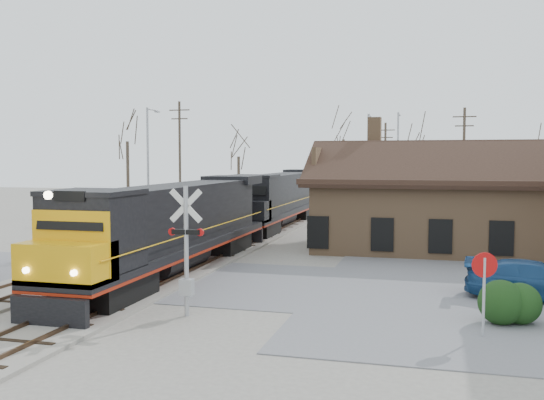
% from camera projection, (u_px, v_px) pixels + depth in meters
% --- Properties ---
extents(ground, '(140.00, 140.00, 0.00)m').
position_uv_depth(ground, '(164.00, 278.00, 27.12)').
color(ground, '#9D988E').
rests_on(ground, ground).
extents(road, '(60.00, 9.00, 0.03)m').
position_uv_depth(road, '(164.00, 278.00, 27.12)').
color(road, slate).
rests_on(road, ground).
extents(track_main, '(3.40, 90.00, 0.24)m').
position_uv_depth(track_main, '(258.00, 235.00, 41.57)').
color(track_main, '#9D988E').
rests_on(track_main, ground).
extents(track_siding, '(3.40, 90.00, 0.24)m').
position_uv_depth(track_siding, '(197.00, 233.00, 42.73)').
color(track_siding, '#9D988E').
rests_on(track_siding, ground).
extents(depot, '(15.20, 9.31, 7.90)m').
position_uv_depth(depot, '(440.00, 209.00, 35.42)').
color(depot, '#96704D').
rests_on(depot, ground).
extents(locomotive_lead, '(2.91, 19.46, 4.32)m').
position_uv_depth(locomotive_lead, '(170.00, 226.00, 27.70)').
color(locomotive_lead, black).
rests_on(locomotive_lead, ground).
extents(locomotive_trailing, '(2.91, 19.46, 4.09)m').
position_uv_depth(locomotive_trailing, '(278.00, 198.00, 46.72)').
color(locomotive_trailing, black).
rests_on(locomotive_trailing, ground).
extents(crossbuck_near, '(1.27, 0.33, 4.45)m').
position_uv_depth(crossbuck_near, '(186.00, 256.00, 20.54)').
color(crossbuck_near, '#A5A8AD').
rests_on(crossbuck_near, ground).
extents(crossbuck_far, '(1.07, 0.34, 3.79)m').
position_uv_depth(crossbuck_far, '(76.00, 224.00, 33.09)').
color(crossbuck_far, '#A5A8AD').
rests_on(crossbuck_far, ground).
extents(do_not_enter_sign, '(0.76, 0.22, 2.58)m').
position_uv_depth(do_not_enter_sign, '(484.00, 279.00, 18.10)').
color(do_not_enter_sign, '#A5A8AD').
rests_on(do_not_enter_sign, ground).
extents(parked_car, '(5.26, 2.48, 1.48)m').
position_uv_depth(parked_car, '(535.00, 281.00, 22.94)').
color(parked_car, navy).
rests_on(parked_car, ground).
extents(hedge_a, '(1.46, 1.46, 1.46)m').
position_uv_depth(hedge_a, '(501.00, 302.00, 19.56)').
color(hedge_a, black).
rests_on(hedge_a, ground).
extents(hedge_b, '(1.35, 1.35, 1.35)m').
position_uv_depth(hedge_b, '(520.00, 304.00, 19.61)').
color(hedge_b, black).
rests_on(hedge_b, ground).
extents(streetlight_a, '(0.25, 2.04, 9.16)m').
position_uv_depth(streetlight_a, '(149.00, 161.00, 45.77)').
color(streetlight_a, '#A5A8AD').
rests_on(streetlight_a, ground).
extents(streetlight_b, '(0.25, 2.04, 8.59)m').
position_uv_depth(streetlight_b, '(368.00, 166.00, 44.49)').
color(streetlight_b, '#A5A8AD').
rests_on(streetlight_b, ground).
extents(streetlight_c, '(0.25, 2.04, 9.64)m').
position_uv_depth(streetlight_c, '(398.00, 158.00, 56.82)').
color(streetlight_c, '#A5A8AD').
rests_on(streetlight_c, ground).
extents(utility_pole_a, '(2.00, 0.24, 10.61)m').
position_uv_depth(utility_pole_a, '(180.00, 156.00, 56.39)').
color(utility_pole_a, '#382D23').
rests_on(utility_pole_a, ground).
extents(utility_pole_b, '(2.00, 0.24, 9.19)m').
position_uv_depth(utility_pole_b, '(385.00, 163.00, 65.83)').
color(utility_pole_b, '#382D23').
rests_on(utility_pole_b, ground).
extents(utility_pole_c, '(2.00, 0.24, 9.80)m').
position_uv_depth(utility_pole_c, '(464.00, 161.00, 53.35)').
color(utility_pole_c, '#382D23').
rests_on(utility_pole_c, ground).
extents(tree_a, '(4.68, 4.68, 11.47)m').
position_uv_depth(tree_a, '(127.00, 130.00, 59.63)').
color(tree_a, '#382D23').
rests_on(tree_a, ground).
extents(tree_b, '(3.69, 3.69, 9.04)m').
position_uv_depth(tree_b, '(239.00, 148.00, 64.30)').
color(tree_b, '#382D23').
rests_on(tree_b, ground).
extents(tree_c, '(5.07, 5.07, 12.42)m').
position_uv_depth(tree_c, '(344.00, 129.00, 72.16)').
color(tree_c, '#382D23').
rests_on(tree_c, ground).
extents(tree_d, '(3.99, 3.99, 9.77)m').
position_uv_depth(tree_d, '(416.00, 143.00, 62.12)').
color(tree_d, '#382D23').
rests_on(tree_d, ground).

